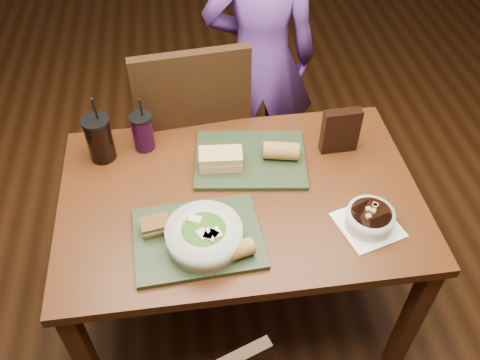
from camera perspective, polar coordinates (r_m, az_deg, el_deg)
name	(u,v)px	position (r m, az deg, el deg)	size (l,w,h in m)	color
ground	(240,302)	(2.45, 0.00, -13.51)	(6.00, 6.00, 0.00)	#381C0B
dining_table	(240,210)	(1.91, 0.00, -3.36)	(1.30, 0.85, 0.75)	#4A230E
chair_far	(195,132)	(2.33, -5.05, 5.42)	(0.51, 0.51, 1.08)	black
diner	(261,61)	(2.52, 2.32, 13.24)	(0.55, 0.36, 1.50)	#5B3186
tray_near	(198,238)	(1.70, -4.72, -6.53)	(0.42, 0.32, 0.02)	#22301A
tray_far	(250,159)	(1.95, 1.17, 2.33)	(0.42, 0.32, 0.02)	#22301A
salad_bowl	(204,235)	(1.65, -4.05, -6.19)	(0.25, 0.25, 0.08)	silver
soup_bowl	(370,218)	(1.77, 14.36, -4.19)	(0.24, 0.24, 0.08)	white
sandwich_near	(156,226)	(1.71, -9.46, -5.11)	(0.10, 0.08, 0.05)	#593819
sandwich_far	(221,159)	(1.90, -2.17, 2.37)	(0.17, 0.10, 0.06)	tan
baguette_near	(236,251)	(1.62, -0.47, -7.94)	(0.06, 0.06, 0.12)	#AD7533
baguette_far	(281,151)	(1.93, 4.64, 3.29)	(0.07, 0.07, 0.13)	#AD7533
cup_cola	(99,139)	(1.99, -15.50, 4.51)	(0.11, 0.11, 0.29)	black
cup_berry	(143,132)	(2.00, -10.88, 5.35)	(0.09, 0.09, 0.24)	black
chip_bag	(340,131)	(1.99, 11.20, 5.43)	(0.14, 0.04, 0.19)	black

